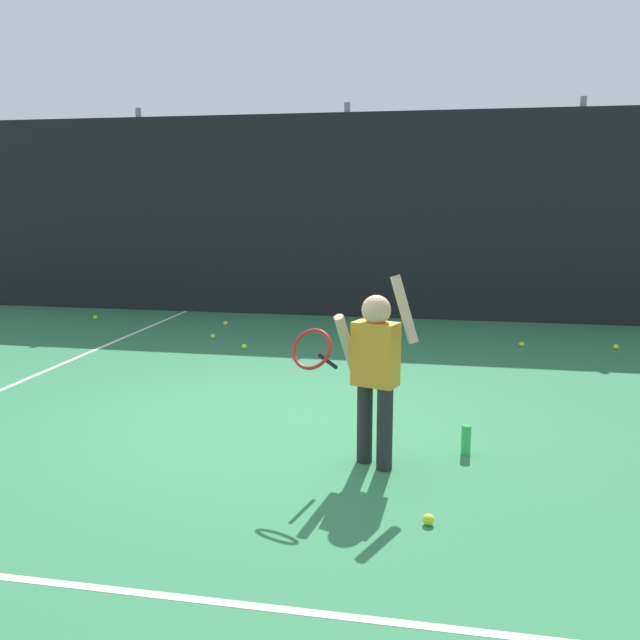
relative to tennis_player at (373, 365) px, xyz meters
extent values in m
plane|color=#2D7247|center=(-1.12, 0.69, -0.73)|extent=(20.00, 20.00, 0.00)
cube|color=white|center=(-1.12, -1.76, -0.72)|extent=(9.00, 0.05, 0.00)
cube|color=white|center=(-3.77, 1.69, -0.72)|extent=(0.05, 9.00, 0.00)
cube|color=black|center=(-1.12, 6.00, 0.83)|extent=(13.86, 0.08, 3.11)
cylinder|color=slate|center=(-4.50, 6.06, 0.91)|extent=(0.09, 0.09, 3.26)
cylinder|color=slate|center=(-1.12, 6.06, 0.91)|extent=(0.09, 0.09, 3.26)
cylinder|color=slate|center=(2.27, 6.06, 0.91)|extent=(0.09, 0.09, 3.26)
cylinder|color=#232326|center=(-0.06, 0.07, -0.44)|extent=(0.11, 0.11, 0.58)
cylinder|color=#232326|center=(0.09, -0.04, -0.44)|extent=(0.11, 0.11, 0.58)
cube|color=orange|center=(0.02, 0.01, 0.07)|extent=(0.34, 0.26, 0.44)
sphere|color=tan|center=(0.02, 0.01, 0.38)|extent=(0.20, 0.20, 0.20)
cylinder|color=tan|center=(0.21, -0.03, 0.39)|extent=(0.22, 0.13, 0.46)
cylinder|color=tan|center=(-0.19, 0.02, 0.14)|extent=(0.16, 0.30, 0.43)
cylinder|color=black|center=(-0.30, -0.07, 0.03)|extent=(0.10, 0.24, 0.15)
torus|color=red|center=(-0.37, -0.28, 0.16)|extent=(0.32, 0.24, 0.26)
cylinder|color=green|center=(0.65, 0.34, -0.62)|extent=(0.07, 0.07, 0.22)
sphere|color=#CCE033|center=(0.42, -0.81, -0.69)|extent=(0.07, 0.07, 0.07)
sphere|color=#CCE033|center=(-4.85, 4.97, -0.69)|extent=(0.07, 0.07, 0.07)
sphere|color=#CCE033|center=(1.41, 4.19, -0.69)|extent=(0.07, 0.07, 0.07)
sphere|color=#CCE033|center=(-1.98, 3.40, -0.69)|extent=(0.07, 0.07, 0.07)
sphere|color=#CCE033|center=(-0.63, 3.74, -0.69)|extent=(0.07, 0.07, 0.07)
sphere|color=#CCE033|center=(-2.57, 3.94, -0.69)|extent=(0.07, 0.07, 0.07)
sphere|color=#CCE033|center=(2.54, 4.25, -0.69)|extent=(0.07, 0.07, 0.07)
sphere|color=#CCE033|center=(-2.71, 4.86, -0.69)|extent=(0.07, 0.07, 0.07)
camera|label=1|loc=(0.50, -4.48, 1.12)|focal=38.12mm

